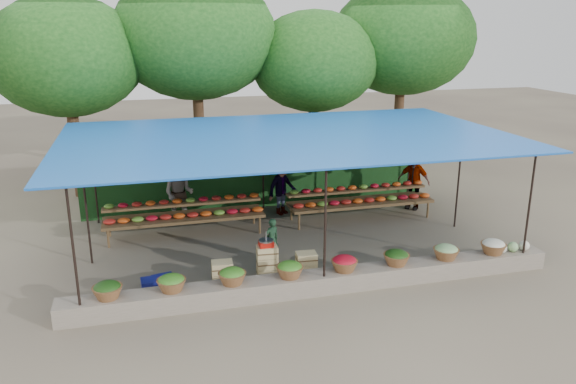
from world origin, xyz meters
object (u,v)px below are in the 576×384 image
object	(u,v)px
blue_crate_front	(163,282)
vendor_seated	(272,240)
blue_crate_back	(154,286)
crate_counter	(266,266)
weighing_scale	(266,243)

from	to	relation	value
blue_crate_front	vendor_seated	bearing A→B (deg)	5.02
vendor_seated	blue_crate_back	xyz separation A→B (m)	(-2.79, -0.97, -0.38)
crate_counter	blue_crate_front	xyz separation A→B (m)	(-2.23, 0.15, -0.18)
vendor_seated	blue_crate_back	bearing A→B (deg)	-4.58
weighing_scale	blue_crate_back	xyz separation A→B (m)	(-2.44, -0.03, -0.70)
weighing_scale	blue_crate_front	bearing A→B (deg)	176.28
crate_counter	blue_crate_back	distance (m)	2.44
blue_crate_back	crate_counter	bearing A→B (deg)	-3.29
crate_counter	blue_crate_front	size ratio (longest dim) A/B	5.36
blue_crate_front	blue_crate_back	xyz separation A→B (m)	(-0.21, -0.18, 0.02)
blue_crate_front	blue_crate_back	world-z (taller)	blue_crate_back
vendor_seated	blue_crate_front	bearing A→B (deg)	-6.67
blue_crate_front	weighing_scale	bearing A→B (deg)	-15.74
crate_counter	vendor_seated	bearing A→B (deg)	69.30
weighing_scale	blue_crate_back	world-z (taller)	weighing_scale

